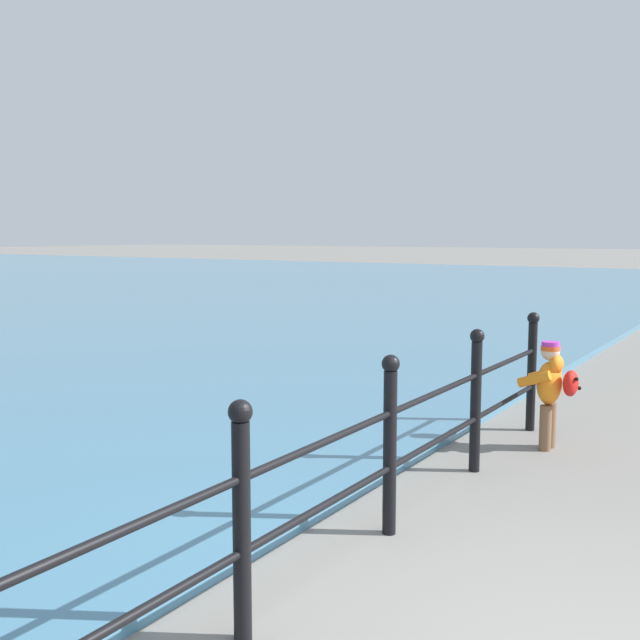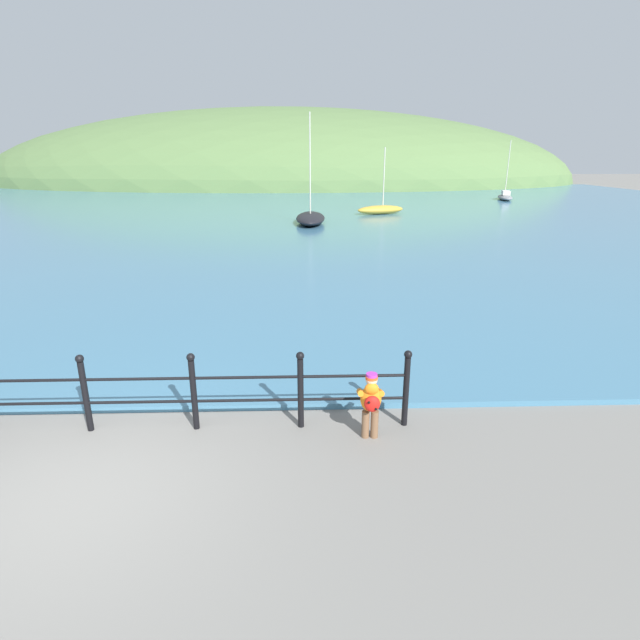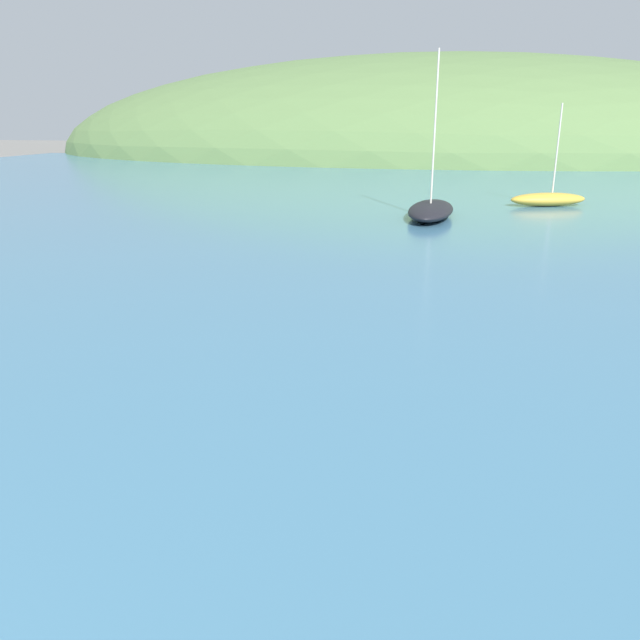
# 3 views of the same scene
# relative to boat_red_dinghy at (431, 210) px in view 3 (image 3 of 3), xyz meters

# --- Properties ---
(water) EXTENTS (80.00, 60.00, 0.10)m
(water) POSITION_rel_boat_red_dinghy_xyz_m (-3.18, 8.00, -0.36)
(water) COLOR teal
(water) RESTS_ON ground
(far_hillside) EXTENTS (82.33, 45.28, 20.09)m
(far_hillside) POSITION_rel_boat_red_dinghy_xyz_m (-3.18, 46.03, -0.41)
(far_hillside) COLOR #567542
(far_hillside) RESTS_ON ground
(boat_red_dinghy) EXTENTS (1.81, 4.95, 5.96)m
(boat_red_dinghy) POSITION_rel_boat_red_dinghy_xyz_m (0.00, 0.00, 0.00)
(boat_red_dinghy) COLOR black
(boat_red_dinghy) RESTS_ON water
(boat_blue_hull) EXTENTS (3.48, 2.08, 4.23)m
(boat_blue_hull) POSITION_rel_boat_red_dinghy_xyz_m (4.74, 4.51, -0.00)
(boat_blue_hull) COLOR gold
(boat_blue_hull) RESTS_ON water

